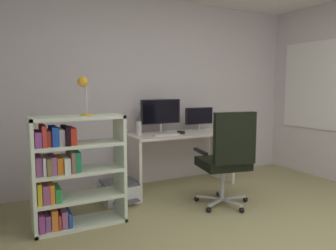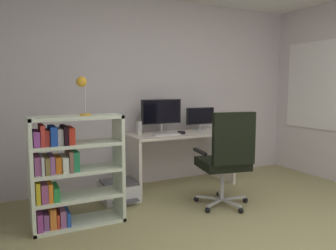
{
  "view_description": "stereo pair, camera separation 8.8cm",
  "coord_description": "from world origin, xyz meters",
  "px_view_note": "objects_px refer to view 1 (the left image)",
  "views": [
    {
      "loc": [
        -2.01,
        -1.51,
        1.34
      ],
      "look_at": [
        -0.19,
        1.95,
        0.88
      ],
      "focal_mm": 35.06,
      "sensor_mm": 36.0,
      "label": 1
    },
    {
      "loc": [
        -1.93,
        -1.56,
        1.34
      ],
      "look_at": [
        -0.19,
        1.95,
        0.88
      ],
      "focal_mm": 35.06,
      "sensor_mm": 36.0,
      "label": 2
    }
  ],
  "objects_px": {
    "keyboard": "(166,134)",
    "office_chair": "(227,156)",
    "printer": "(119,191)",
    "desk_lamp": "(84,88)",
    "desk": "(180,147)",
    "monitor_secondary": "(199,117)",
    "monitor_main": "(161,113)",
    "desktop_speaker": "(139,128)",
    "computer_mouse": "(181,132)",
    "bookshelf": "(68,172)"
  },
  "relations": [
    {
      "from": "keyboard",
      "to": "office_chair",
      "type": "height_order",
      "value": "office_chair"
    },
    {
      "from": "keyboard",
      "to": "printer",
      "type": "bearing_deg",
      "value": -175.45
    },
    {
      "from": "keyboard",
      "to": "desk_lamp",
      "type": "distance_m",
      "value": 1.39
    },
    {
      "from": "office_chair",
      "to": "desk",
      "type": "bearing_deg",
      "value": 92.77
    },
    {
      "from": "monitor_secondary",
      "to": "keyboard",
      "type": "relative_size",
      "value": 1.25
    },
    {
      "from": "monitor_secondary",
      "to": "monitor_main",
      "type": "bearing_deg",
      "value": -179.99
    },
    {
      "from": "monitor_main",
      "to": "desktop_speaker",
      "type": "bearing_deg",
      "value": -171.93
    },
    {
      "from": "office_chair",
      "to": "computer_mouse",
      "type": "bearing_deg",
      "value": 96.27
    },
    {
      "from": "desk",
      "to": "printer",
      "type": "height_order",
      "value": "desk"
    },
    {
      "from": "printer",
      "to": "monitor_main",
      "type": "bearing_deg",
      "value": 20.77
    },
    {
      "from": "desktop_speaker",
      "to": "office_chair",
      "type": "distance_m",
      "value": 1.2
    },
    {
      "from": "desk",
      "to": "keyboard",
      "type": "height_order",
      "value": "keyboard"
    },
    {
      "from": "computer_mouse",
      "to": "desktop_speaker",
      "type": "relative_size",
      "value": 0.59
    },
    {
      "from": "monitor_main",
      "to": "desk_lamp",
      "type": "xyz_separation_m",
      "value": [
        -1.18,
        -0.74,
        0.33
      ]
    },
    {
      "from": "monitor_main",
      "to": "office_chair",
      "type": "height_order",
      "value": "monitor_main"
    },
    {
      "from": "desk",
      "to": "office_chair",
      "type": "height_order",
      "value": "office_chair"
    },
    {
      "from": "keyboard",
      "to": "printer",
      "type": "distance_m",
      "value": 0.91
    },
    {
      "from": "monitor_main",
      "to": "office_chair",
      "type": "xyz_separation_m",
      "value": [
        0.29,
        -1.05,
        -0.41
      ]
    },
    {
      "from": "computer_mouse",
      "to": "monitor_main",
      "type": "bearing_deg",
      "value": 135.49
    },
    {
      "from": "bookshelf",
      "to": "printer",
      "type": "bearing_deg",
      "value": 35.94
    },
    {
      "from": "desk",
      "to": "office_chair",
      "type": "relative_size",
      "value": 1.32
    },
    {
      "from": "office_chair",
      "to": "printer",
      "type": "distance_m",
      "value": 1.34
    },
    {
      "from": "desk_lamp",
      "to": "keyboard",
      "type": "bearing_deg",
      "value": 24.7
    },
    {
      "from": "office_chair",
      "to": "desktop_speaker",
      "type": "bearing_deg",
      "value": 121.94
    },
    {
      "from": "monitor_secondary",
      "to": "desktop_speaker",
      "type": "bearing_deg",
      "value": -177.1
    },
    {
      "from": "desk_lamp",
      "to": "computer_mouse",
      "type": "bearing_deg",
      "value": 21.59
    },
    {
      "from": "monitor_secondary",
      "to": "computer_mouse",
      "type": "distance_m",
      "value": 0.48
    },
    {
      "from": "desk",
      "to": "office_chair",
      "type": "distance_m",
      "value": 0.95
    },
    {
      "from": "desktop_speaker",
      "to": "bookshelf",
      "type": "relative_size",
      "value": 0.16
    },
    {
      "from": "monitor_secondary",
      "to": "printer",
      "type": "relative_size",
      "value": 0.83
    },
    {
      "from": "computer_mouse",
      "to": "monitor_secondary",
      "type": "bearing_deg",
      "value": 26.68
    },
    {
      "from": "monitor_main",
      "to": "desktop_speaker",
      "type": "relative_size",
      "value": 3.33
    },
    {
      "from": "keyboard",
      "to": "bookshelf",
      "type": "xyz_separation_m",
      "value": [
        -1.31,
        -0.53,
        -0.2
      ]
    },
    {
      "from": "monitor_main",
      "to": "desktop_speaker",
      "type": "distance_m",
      "value": 0.38
    },
    {
      "from": "printer",
      "to": "monitor_secondary",
      "type": "bearing_deg",
      "value": 11.38
    },
    {
      "from": "office_chair",
      "to": "bookshelf",
      "type": "bearing_deg",
      "value": 169.4
    },
    {
      "from": "monitor_main",
      "to": "printer",
      "type": "relative_size",
      "value": 1.1
    },
    {
      "from": "monitor_main",
      "to": "printer",
      "type": "distance_m",
      "value": 1.15
    },
    {
      "from": "computer_mouse",
      "to": "desk_lamp",
      "type": "distance_m",
      "value": 1.59
    },
    {
      "from": "computer_mouse",
      "to": "printer",
      "type": "distance_m",
      "value": 1.09
    },
    {
      "from": "computer_mouse",
      "to": "office_chair",
      "type": "height_order",
      "value": "office_chair"
    },
    {
      "from": "computer_mouse",
      "to": "office_chair",
      "type": "distance_m",
      "value": 0.87
    },
    {
      "from": "desktop_speaker",
      "to": "desk_lamp",
      "type": "height_order",
      "value": "desk_lamp"
    },
    {
      "from": "printer",
      "to": "computer_mouse",
      "type": "bearing_deg",
      "value": 3.99
    },
    {
      "from": "desk",
      "to": "desk_lamp",
      "type": "bearing_deg",
      "value": -155.79
    },
    {
      "from": "office_chair",
      "to": "monitor_secondary",
      "type": "bearing_deg",
      "value": 73.23
    },
    {
      "from": "office_chair",
      "to": "bookshelf",
      "type": "relative_size",
      "value": 1.01
    },
    {
      "from": "monitor_secondary",
      "to": "desktop_speaker",
      "type": "distance_m",
      "value": 0.95
    },
    {
      "from": "monitor_main",
      "to": "keyboard",
      "type": "distance_m",
      "value": 0.34
    },
    {
      "from": "monitor_secondary",
      "to": "keyboard",
      "type": "xyz_separation_m",
      "value": [
        -0.64,
        -0.22,
        -0.17
      ]
    }
  ]
}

